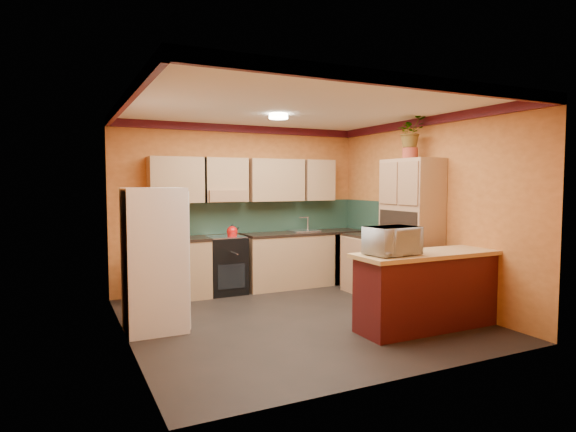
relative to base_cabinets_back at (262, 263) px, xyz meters
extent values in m
plane|color=black|center=(-0.24, -1.80, -0.44)|extent=(4.20, 4.20, 0.00)
cube|color=white|center=(-0.24, -1.80, 2.26)|extent=(4.20, 4.20, 0.04)
cube|color=#CD7B37|center=(-0.24, 0.30, 0.91)|extent=(4.20, 0.04, 2.70)
cube|color=#CD7B37|center=(-0.24, -3.90, 0.91)|extent=(4.20, 0.04, 2.70)
cube|color=#CD7B37|center=(-2.34, -1.80, 0.91)|extent=(0.04, 4.20, 2.70)
cube|color=#CD7B37|center=(1.86, -1.80, 0.91)|extent=(0.04, 4.20, 2.70)
cube|color=#1F392D|center=(0.01, 0.29, 0.75)|extent=(3.70, 0.02, 0.53)
cube|color=#1F392D|center=(1.84, -0.40, 0.75)|extent=(0.02, 1.40, 0.53)
cube|color=tan|center=(-0.14, 0.13, 1.36)|extent=(3.10, 0.34, 0.70)
cylinder|color=white|center=(-0.24, -1.20, 2.22)|extent=(0.26, 0.26, 0.06)
cube|color=tan|center=(0.00, 0.00, 0.00)|extent=(3.65, 0.60, 0.88)
cube|color=black|center=(0.00, 0.00, 0.46)|extent=(3.65, 0.62, 0.04)
cube|color=black|center=(-0.62, 0.00, 0.02)|extent=(0.58, 0.58, 0.91)
cube|color=silver|center=(0.78, 0.00, 0.50)|extent=(0.48, 0.40, 0.03)
cube|color=tan|center=(1.56, -0.89, 0.00)|extent=(0.60, 0.80, 0.88)
cube|color=black|center=(1.56, -0.89, 0.46)|extent=(0.62, 0.80, 0.04)
cube|color=white|center=(-1.99, -1.47, 0.41)|extent=(0.68, 0.66, 1.70)
cube|color=tan|center=(1.61, -1.77, 0.61)|extent=(0.48, 0.90, 2.10)
cylinder|color=#9B3925|center=(1.61, -1.72, 1.74)|extent=(0.22, 0.22, 0.16)
imported|color=tan|center=(1.61, -1.72, 2.05)|extent=(0.43, 0.38, 0.45)
cube|color=#481010|center=(0.99, -2.83, 0.00)|extent=(1.80, 0.55, 0.88)
cube|color=tan|center=(0.99, -2.83, 0.47)|extent=(1.90, 0.65, 0.05)
imported|color=white|center=(0.45, -2.83, 0.65)|extent=(0.63, 0.46, 0.33)
camera|label=1|loc=(-3.02, -7.24, 1.32)|focal=30.00mm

